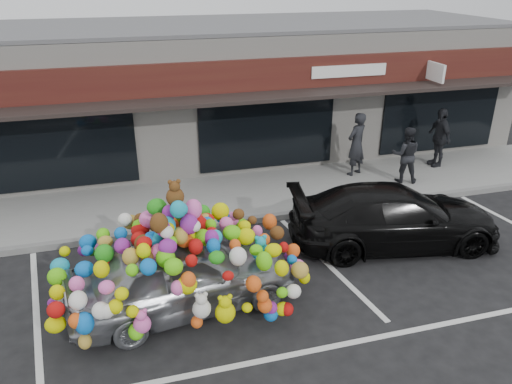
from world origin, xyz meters
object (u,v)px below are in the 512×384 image
object	(u,v)px
toy_car	(182,266)
black_sedan	(395,217)
pedestrian_c	(439,137)
pedestrian_b	(406,155)
pedestrian_a	(356,144)

from	to	relation	value
toy_car	black_sedan	world-z (taller)	toy_car
toy_car	pedestrian_c	size ratio (longest dim) A/B	2.57
pedestrian_b	toy_car	bearing A→B (deg)	52.96
black_sedan	pedestrian_c	bearing A→B (deg)	-35.15
black_sedan	pedestrian_a	world-z (taller)	pedestrian_a
pedestrian_c	pedestrian_a	bearing A→B (deg)	-87.14
black_sedan	pedestrian_b	xyz separation A→B (m)	(2.03, 2.98, 0.28)
pedestrian_b	pedestrian_c	bearing A→B (deg)	-129.17
pedestrian_c	black_sedan	bearing A→B (deg)	-41.20
pedestrian_a	pedestrian_b	world-z (taller)	pedestrian_a
black_sedan	pedestrian_c	distance (m)	5.40
pedestrian_a	pedestrian_c	xyz separation A→B (m)	(2.86, 0.00, -0.03)
pedestrian_b	pedestrian_c	xyz separation A→B (m)	(1.71, 0.89, 0.10)
pedestrian_c	toy_car	bearing A→B (deg)	-57.85
black_sedan	pedestrian_a	size ratio (longest dim) A/B	2.51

